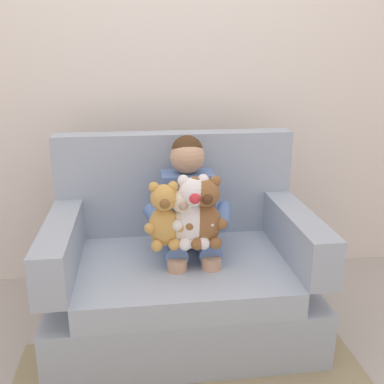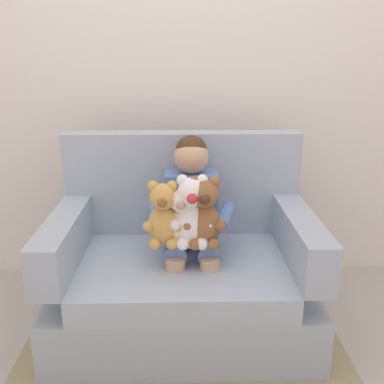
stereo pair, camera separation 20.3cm
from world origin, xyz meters
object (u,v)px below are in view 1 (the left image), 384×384
seated_child (189,212)px  plush_cream (182,218)px  plush_brown (205,214)px  armchair (181,270)px  plush_honey (164,217)px  plush_white (193,213)px

seated_child → plush_cream: (-0.05, -0.15, 0.03)m
plush_brown → plush_cream: plush_brown is taller
plush_cream → plush_brown: bearing=-3.4°
armchair → plush_brown: bearing=-58.0°
plush_honey → plush_cream: bearing=24.1°
plush_brown → plush_honey: bearing=-163.1°
plush_brown → plush_white: bearing=-165.6°
seated_child → plush_brown: size_ratio=2.48×
seated_child → plush_cream: size_ratio=2.88×
plush_cream → plush_white: size_ratio=0.84×
seated_child → plush_brown: bearing=-75.4°
armchair → plush_brown: size_ratio=3.80×
armchair → plush_honey: armchair is taller
plush_honey → plush_white: plush_white is taller
plush_honey → plush_cream: (0.08, 0.01, -0.01)m
plush_cream → plush_honey: bearing=-170.5°
armchair → seated_child: (0.04, 0.01, 0.31)m
armchair → plush_honey: bearing=-120.5°
plush_honey → plush_brown: bearing=16.9°
seated_child → plush_brown: seated_child is taller
armchair → plush_brown: armchair is taller
seated_child → plush_honey: (-0.13, -0.16, 0.04)m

